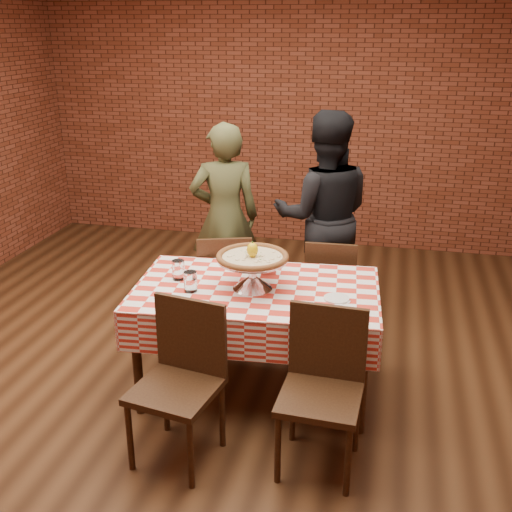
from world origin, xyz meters
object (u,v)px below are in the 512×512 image
Objects in this scene: pizza_stand at (252,273)px; diner_olive at (225,217)px; condiment_caddy at (269,262)px; chair_far_right at (330,288)px; table at (256,340)px; water_glass_right at (178,270)px; chair_near_right at (320,397)px; chair_near_left at (175,388)px; pizza at (252,258)px; diner_black at (323,216)px; water_glass_left at (191,282)px; chair_far_left at (224,284)px.

diner_olive is (-0.55, 1.28, -0.05)m from pizza_stand.
chair_far_right is (0.38, 0.56, -0.40)m from condiment_caddy.
diner_olive is at bearing -27.20° from chair_far_right.
chair_far_right reaches higher than table.
condiment_caddy is at bearing 24.16° from water_glass_right.
diner_olive reaches higher than pizza_stand.
pizza_stand is (-0.02, -0.01, 0.49)m from table.
condiment_caddy is at bearing 119.60° from chair_near_right.
chair_near_left is at bearing -169.93° from chair_near_right.
pizza reaches higher than water_glass_right.
chair_far_right is 0.50× the size of diner_black.
water_glass_left is 1.00× the size of water_glass_right.
diner_black is at bearing 77.49° from pizza.
chair_near_right is at bearing -72.93° from condiment_caddy.
chair_far_right is 1.13m from diner_olive.
diner_black reaches higher than chair_far_left.
pizza is 0.97m from chair_near_left.
pizza is 3.07× the size of condiment_caddy.
table is 0.85m from chair_near_left.
pizza is at bearing 0.00° from pizza_stand.
diner_black is at bearing 163.28° from diner_olive.
table is 10.32× the size of condiment_caddy.
diner_olive is at bearing -7.85° from diner_black.
water_glass_left is 0.92m from chair_far_left.
pizza_stand is 0.91m from chair_far_left.
water_glass_right is 0.93m from chair_near_left.
pizza_stand is 3.05× the size of condiment_caddy.
chair_near_left is 2.21m from diner_black.
chair_far_left is (-0.40, 0.71, -0.42)m from pizza_stand.
diner_olive is at bearing 110.74° from condiment_caddy.
table is 0.92m from chair_far_right.
water_glass_right is 0.62m from condiment_caddy.
diner_olive reaches higher than chair_near_left.
diner_olive reaches higher than condiment_caddy.
chair_near_left is 1.01× the size of chair_near_right.
diner_black reaches higher than chair_near_right.
chair_near_left is at bearing 65.11° from diner_black.
table is at bearing 29.01° from pizza_stand.
condiment_caddy is 0.16× the size of chair_near_right.
table is at bearing -105.21° from condiment_caddy.
water_glass_left is at bearing -145.17° from condiment_caddy.
pizza_stand is at bearing 0.00° from pizza.
chair_near_right is at bearing 105.41° from chair_far_left.
table is at bearing 67.99° from diner_black.
diner_olive is (-1.09, 1.96, 0.35)m from chair_near_right.
pizza is 0.52× the size of chair_far_left.
table is at bearing 80.81° from chair_near_left.
pizza_stand is 0.50× the size of chair_near_right.
water_glass_left is 1.13m from chair_near_right.
chair_near_left is at bearing -107.98° from pizza.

